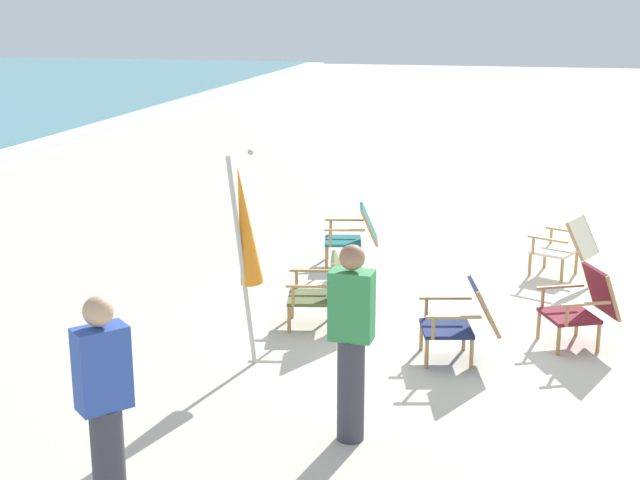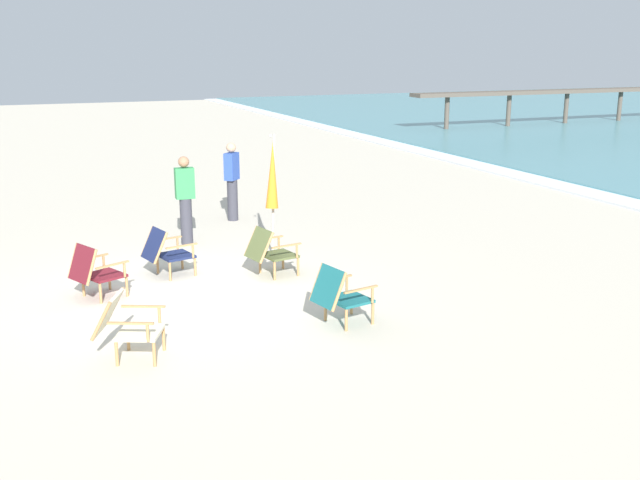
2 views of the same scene
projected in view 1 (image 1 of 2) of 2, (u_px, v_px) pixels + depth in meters
The scene contains 9 objects.
ground_plane at pixel (465, 324), 9.76m from camera, with size 80.00×80.00×0.00m, color beige.
beach_chair_back_left at pixel (463, 318), 8.70m from camera, with size 0.72×0.84×0.79m.
beach_chair_far_center at pixel (355, 233), 11.88m from camera, with size 0.70×0.81×0.80m.
beach_chair_back_right at pixel (584, 304), 9.08m from camera, with size 0.80×0.86×0.81m.
beach_chair_front_left at pixel (567, 245), 11.30m from camera, with size 0.83×0.92×0.79m.
beach_chair_front_right at pixel (326, 289), 9.60m from camera, with size 0.70×0.83×0.79m.
umbrella_furled_orange at pixel (245, 228), 8.29m from camera, with size 0.43×0.38×2.11m.
person_near_chairs at pixel (105, 411), 5.82m from camera, with size 0.39×0.38×1.63m.
person_by_waterline at pixel (351, 342), 6.99m from camera, with size 0.22×0.35×1.63m.
Camera 1 is at (-9.30, -0.50, 3.43)m, focal length 50.00 mm.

